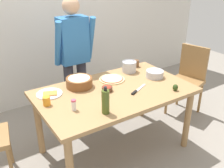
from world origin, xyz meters
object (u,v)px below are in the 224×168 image
Objects in this scene: dining_table at (115,98)px; popcorn_bowl at (79,81)px; chair_wooden_right at (189,77)px; olive_oil_bottle at (106,102)px; mixing_bowl_steel at (155,74)px; person_cook at (74,55)px; avocado at (175,87)px; cup_small_brown at (136,63)px; plate_with_slice at (49,94)px; chef_knife at (137,90)px; pizza_raw_on_board at (112,79)px; salt_shaker at (74,105)px; small_sauce_bowl at (107,88)px; steel_pot at (129,66)px; cup_orange at (47,101)px.

dining_table is 0.41m from popcorn_bowl.
dining_table is 1.68× the size of chair_wooden_right.
chair_wooden_right is 3.71× the size of olive_oil_bottle.
mixing_bowl_steel is (0.84, -0.25, -0.02)m from popcorn_bowl.
avocado is at bearing -61.24° from person_cook.
cup_small_brown is at bearing 38.83° from olive_oil_bottle.
chef_knife is at bearing -28.07° from plate_with_slice.
pizza_raw_on_board is 2.73× the size of salt_shaker.
pizza_raw_on_board is 3.41× the size of cup_small_brown.
avocado is (0.79, -0.63, -0.03)m from popcorn_bowl.
small_sauce_bowl is at bearing 159.59° from dining_table.
small_sauce_bowl is 0.44m from olive_oil_bottle.
steel_pot is (0.50, 0.29, 0.04)m from small_sauce_bowl.
chair_wooden_right is 3.47× the size of chef_knife.
popcorn_bowl is at bearing -176.30° from steel_pot.
chair_wooden_right is 4.75× the size of mixing_bowl_steel.
cup_small_brown is at bearing 19.48° from pizza_raw_on_board.
cup_small_brown is at bearing 13.78° from cup_orange.
salt_shaker reaches higher than pizza_raw_on_board.
steel_pot is 2.48× the size of avocado.
olive_oil_bottle reaches higher than avocado.
mixing_bowl_steel is 0.78× the size of olive_oil_bottle.
small_sauce_bowl is 0.31m from chef_knife.
olive_oil_bottle is 1.17m from cup_small_brown.
steel_pot is 0.63× the size of chef_knife.
small_sauce_bowl is at bearing -5.27° from cup_orange.
mixing_bowl_steel reaches higher than small_sauce_bowl.
popcorn_bowl reaches higher than avocado.
mixing_bowl_steel reaches higher than dining_table.
mixing_bowl_steel reaches higher than plate_with_slice.
cup_orange is at bearing 128.17° from salt_shaker.
person_cook is at bearing 111.50° from pizza_raw_on_board.
avocado is at bearing -1.41° from olive_oil_bottle.
pizza_raw_on_board is at bearing 47.03° from small_sauce_bowl.
cup_orange is at bearing -132.33° from person_cook.
popcorn_bowl is at bearing 163.49° from mixing_bowl_steel.
popcorn_bowl is (-1.59, 0.12, 0.28)m from chair_wooden_right.
person_cook reaches higher than avocado.
cup_small_brown is (0.17, 0.08, -0.02)m from steel_pot.
mixing_bowl_steel is at bearing -16.51° from popcorn_bowl.
cup_small_brown is at bearing 29.24° from small_sauce_bowl.
small_sauce_bowl is (0.19, -0.25, -0.03)m from popcorn_bowl.
popcorn_bowl is at bearing 137.08° from chef_knife.
avocado is (-0.05, -0.38, -0.01)m from mixing_bowl_steel.
cup_orange is (-1.27, 0.06, 0.00)m from mixing_bowl_steel.
cup_small_brown reaches higher than dining_table.
dining_table is 22.86× the size of avocado.
steel_pot reaches higher than plate_with_slice.
mixing_bowl_steel is 0.96m from olive_oil_bottle.
avocado is at bearing -95.86° from cup_small_brown.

